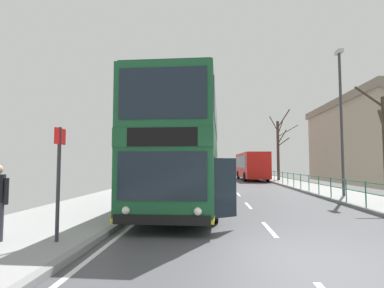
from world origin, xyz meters
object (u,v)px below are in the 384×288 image
bus_stop_sign_near (59,170)px  street_lamp_far_side (341,110)px  background_bus_far_lane (251,165)px  bare_tree_far_01 (279,146)px  double_decker_bus_main (186,151)px

bus_stop_sign_near → street_lamp_far_side: size_ratio=0.32×
background_bus_far_lane → street_lamp_far_side: bearing=-82.2°
street_lamp_far_side → bare_tree_far_01: size_ratio=1.07×
double_decker_bus_main → background_bus_far_lane: (5.61, 21.84, -0.72)m
background_bus_far_lane → double_decker_bus_main: bearing=-104.4°
bus_stop_sign_near → bare_tree_far_01: bearing=67.9°
background_bus_far_lane → street_lamp_far_side: 18.48m
background_bus_far_lane → street_lamp_far_side: (2.48, -18.05, 3.05)m
bus_stop_sign_near → street_lamp_far_side: 14.81m
bus_stop_sign_near → bare_tree_far_01: size_ratio=0.34×
double_decker_bus_main → street_lamp_far_side: street_lamp_far_side is taller
double_decker_bus_main → bare_tree_far_01: 21.19m
street_lamp_far_side → bare_tree_far_01: 15.74m
background_bus_far_lane → street_lamp_far_side: street_lamp_far_side is taller
bus_stop_sign_near → street_lamp_far_side: street_lamp_far_side is taller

